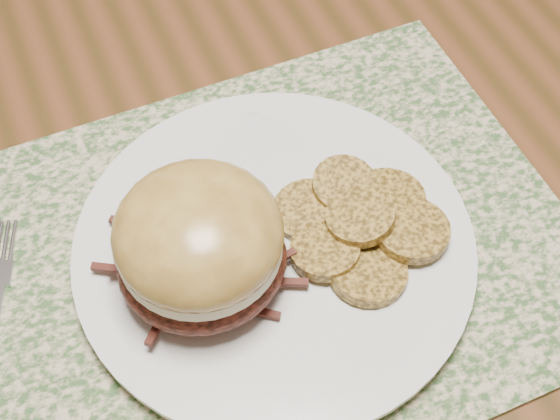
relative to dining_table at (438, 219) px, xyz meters
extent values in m
cube|color=brown|center=(0.00, 0.00, 0.06)|extent=(1.50, 0.90, 0.04)
cube|color=#3A592E|center=(-0.18, -0.02, 0.08)|extent=(0.45, 0.33, 0.00)
cylinder|color=white|center=(-0.16, -0.02, 0.09)|extent=(0.26, 0.26, 0.02)
ellipsoid|color=black|center=(-0.21, -0.03, 0.12)|extent=(0.11, 0.11, 0.04)
cylinder|color=beige|center=(-0.21, -0.03, 0.14)|extent=(0.10, 0.10, 0.01)
ellipsoid|color=#A78137|center=(-0.21, -0.03, 0.15)|extent=(0.11, 0.11, 0.06)
cylinder|color=olive|center=(-0.13, -0.01, 0.10)|extent=(0.06, 0.06, 0.01)
cylinder|color=olive|center=(-0.10, -0.01, 0.11)|extent=(0.06, 0.06, 0.02)
cylinder|color=olive|center=(-0.08, -0.03, 0.10)|extent=(0.07, 0.07, 0.01)
cylinder|color=olive|center=(-0.13, -0.05, 0.11)|extent=(0.07, 0.07, 0.02)
cylinder|color=olive|center=(-0.10, -0.04, 0.11)|extent=(0.07, 0.07, 0.02)
cylinder|color=olive|center=(-0.07, -0.06, 0.11)|extent=(0.07, 0.07, 0.01)
cylinder|color=olive|center=(-0.11, -0.07, 0.10)|extent=(0.06, 0.06, 0.02)
camera|label=1|loc=(-0.27, -0.28, 0.55)|focal=50.00mm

